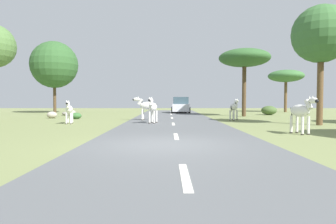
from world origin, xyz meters
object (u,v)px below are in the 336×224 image
object	(u,v)px
zebra_1	(70,110)
tree_7	(322,35)
bush_0	(77,116)
rock_2	(72,113)
bush_2	(270,110)
zebra_4	(147,106)
tree_4	(55,65)
rock_0	(53,115)
car_0	(182,106)
rock_1	(67,114)
zebra_0	(154,107)
tree_2	(245,58)
zebra_3	(302,111)
zebra_2	(235,107)
tree_5	(287,76)

from	to	relation	value
zebra_1	tree_7	xyz separation A→B (m)	(14.75, -0.98, 4.31)
zebra_1	bush_0	bearing A→B (deg)	-87.76
bush_0	rock_2	size ratio (longest dim) A/B	0.98
tree_7	bush_2	size ratio (longest dim) A/B	4.61
zebra_4	tree_4	size ratio (longest dim) A/B	0.22
rock_2	zebra_4	bearing A→B (deg)	-41.54
tree_4	rock_0	size ratio (longest dim) A/B	9.97
car_0	rock_1	bearing A→B (deg)	-153.97
zebra_0	zebra_1	world-z (taller)	zebra_0
tree_2	tree_7	size ratio (longest dim) A/B	0.87
zebra_0	tree_7	xyz separation A→B (m)	(9.65, -0.84, 4.17)
zebra_1	zebra_3	bearing A→B (deg)	144.45
zebra_2	tree_7	bearing A→B (deg)	-17.52
tree_5	bush_2	xyz separation A→B (m)	(-4.42, -7.14, -3.89)
zebra_1	tree_4	bearing A→B (deg)	-76.46
zebra_3	tree_7	bearing A→B (deg)	-137.10
zebra_0	tree_7	distance (m)	10.55
zebra_4	zebra_1	bearing A→B (deg)	129.31
tree_4	car_0	bearing A→B (deg)	-1.86
tree_4	bush_0	world-z (taller)	tree_4
zebra_0	bush_0	distance (m)	7.84
car_0	bush_0	distance (m)	13.31
zebra_2	bush_0	world-z (taller)	zebra_2
zebra_1	car_0	xyz separation A→B (m)	(7.44, 14.96, -0.01)
zebra_2	tree_2	xyz separation A→B (m)	(1.99, 5.02, 4.19)
zebra_0	tree_5	bearing A→B (deg)	-120.22
zebra_0	tree_5	distance (m)	24.07
tree_4	rock_1	bearing A→B (deg)	-60.54
tree_4	rock_2	world-z (taller)	tree_4
car_0	tree_7	distance (m)	18.06
tree_7	bush_0	bearing A→B (deg)	160.17
rock_1	tree_2	bearing A→B (deg)	-5.67
car_0	rock_0	bearing A→B (deg)	-136.99
zebra_3	bush_0	size ratio (longest dim) A/B	2.09
tree_7	rock_0	xyz separation A→B (m)	(-17.99, 6.63, -4.90)
tree_4	zebra_3	bearing A→B (deg)	-48.85
zebra_3	tree_4	world-z (taller)	tree_4
car_0	rock_1	xyz separation A→B (m)	(-11.09, -4.96, -0.67)
zebra_2	zebra_3	world-z (taller)	zebra_3
car_0	bush_2	xyz separation A→B (m)	(8.47, -3.92, -0.40)
tree_4	tree_7	distance (m)	27.01
zebra_0	tree_5	world-z (taller)	tree_5
zebra_3	zebra_4	xyz separation A→B (m)	(-7.12, 8.24, 0.07)
rock_2	zebra_2	bearing A→B (deg)	-23.16
bush_2	rock_2	size ratio (longest dim) A/B	1.80
tree_2	tree_4	world-z (taller)	tree_4
car_0	tree_4	size ratio (longest dim) A/B	0.55
tree_2	tree_4	distance (m)	20.72
zebra_1	tree_4	world-z (taller)	tree_4
bush_2	car_0	bearing A→B (deg)	155.18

